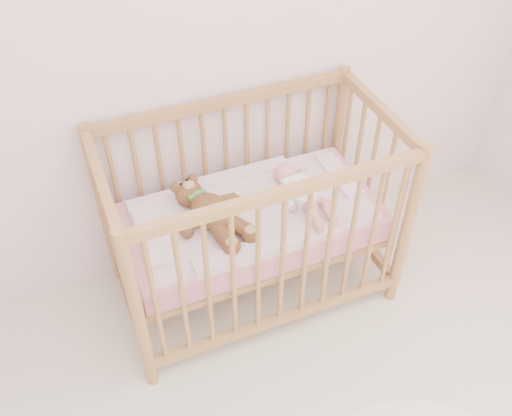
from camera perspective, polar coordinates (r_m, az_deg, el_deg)
name	(u,v)px	position (r m, az deg, el deg)	size (l,w,h in m)	color
wall_back	(165,28)	(2.54, -9.13, 17.39)	(4.00, 0.02, 2.70)	white
crib	(252,220)	(2.76, -0.40, -1.16)	(1.36, 0.76, 1.00)	#B37F4C
mattress	(252,222)	(2.77, -0.39, -1.39)	(1.22, 0.62, 0.13)	pink
blanket	(252,211)	(2.72, -0.40, -0.26)	(1.10, 0.58, 0.06)	pink
baby	(301,188)	(2.74, 4.52, 1.97)	(0.23, 0.48, 0.12)	white
teddy_bear	(212,211)	(2.60, -4.40, -0.35)	(0.37, 0.52, 0.15)	brown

